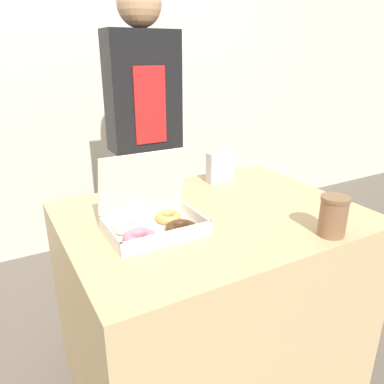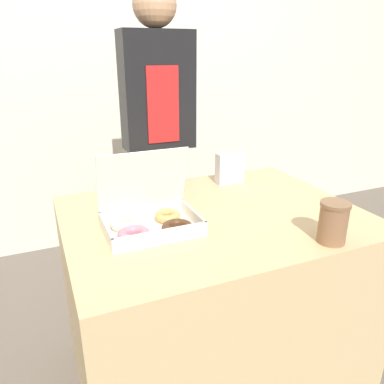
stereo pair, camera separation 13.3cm
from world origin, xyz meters
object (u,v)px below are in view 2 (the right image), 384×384
coffee_cup (333,222)px  napkin_holder (230,168)px  donut_box (148,218)px  person_customer (159,137)px

coffee_cup → napkin_holder: size_ratio=0.96×
donut_box → napkin_holder: 0.58m
donut_box → coffee_cup: bearing=-31.6°
donut_box → napkin_holder: bearing=33.3°
donut_box → napkin_holder: (0.48, 0.32, 0.03)m
napkin_holder → person_customer: 0.44m
donut_box → person_customer: 0.75m
coffee_cup → person_customer: 1.03m
donut_box → napkin_holder: donut_box is taller
coffee_cup → napkin_holder: bearing=92.0°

